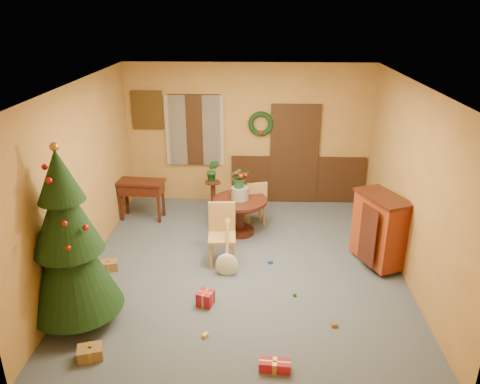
# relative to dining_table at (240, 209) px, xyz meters

# --- Properties ---
(room_envelope) EXTENTS (5.50, 5.50, 5.50)m
(room_envelope) POSITION_rel_dining_table_xyz_m (0.32, 1.55, 0.64)
(room_envelope) COLOR #374150
(room_envelope) RESTS_ON ground
(dining_table) EXTENTS (0.99, 0.99, 0.68)m
(dining_table) POSITION_rel_dining_table_xyz_m (0.00, 0.00, 0.00)
(dining_table) COLOR black
(dining_table) RESTS_ON floor
(urn) EXTENTS (0.31, 0.31, 0.23)m
(urn) POSITION_rel_dining_table_xyz_m (-0.00, 0.00, 0.32)
(urn) COLOR slate
(urn) RESTS_ON dining_table
(centerpiece_plant) EXTENTS (0.35, 0.31, 0.39)m
(centerpiece_plant) POSITION_rel_dining_table_xyz_m (0.00, 0.00, 0.63)
(centerpiece_plant) COLOR #1E4C23
(centerpiece_plant) RESTS_ON urn
(chair_near) EXTENTS (0.46, 0.46, 1.00)m
(chair_near) POSITION_rel_dining_table_xyz_m (-0.25, -1.02, 0.06)
(chair_near) COLOR olive
(chair_near) RESTS_ON floor
(chair_far) EXTENTS (0.48, 0.48, 0.89)m
(chair_far) POSITION_rel_dining_table_xyz_m (0.28, 0.38, -0.00)
(chair_far) COLOR olive
(chair_far) RESTS_ON floor
(guitar) EXTENTS (0.42, 0.58, 0.82)m
(guitar) POSITION_rel_dining_table_xyz_m (-0.14, -1.45, -0.06)
(guitar) COLOR beige
(guitar) RESTS_ON floor
(plant_stand) EXTENTS (0.30, 0.30, 0.77)m
(plant_stand) POSITION_rel_dining_table_xyz_m (-0.55, 0.62, 0.01)
(plant_stand) COLOR black
(plant_stand) RESTS_ON floor
(stand_plant) EXTENTS (0.27, 0.24, 0.45)m
(stand_plant) POSITION_rel_dining_table_xyz_m (-0.55, 0.62, 0.52)
(stand_plant) COLOR #19471E
(stand_plant) RESTS_ON plant_stand
(christmas_tree) EXTENTS (1.20, 1.20, 2.47)m
(christmas_tree) POSITION_rel_dining_table_xyz_m (-2.04, -2.65, 0.70)
(christmas_tree) COLOR #382111
(christmas_tree) RESTS_ON floor
(writing_desk) EXTENTS (0.92, 0.51, 0.78)m
(writing_desk) POSITION_rel_dining_table_xyz_m (-1.94, 0.58, 0.11)
(writing_desk) COLOR black
(writing_desk) RESTS_ON floor
(sideboard) EXTENTS (0.83, 1.06, 1.20)m
(sideboard) POSITION_rel_dining_table_xyz_m (2.26, -1.02, 0.17)
(sideboard) COLOR #5B140A
(sideboard) RESTS_ON floor
(gift_a) EXTENTS (0.34, 0.29, 0.16)m
(gift_a) POSITION_rel_dining_table_xyz_m (-1.65, -3.37, -0.40)
(gift_a) COLOR brown
(gift_a) RESTS_ON floor
(gift_b) EXTENTS (0.26, 0.26, 0.21)m
(gift_b) POSITION_rel_dining_table_xyz_m (-0.39, -2.25, -0.37)
(gift_b) COLOR maroon
(gift_b) RESTS_ON floor
(gift_c) EXTENTS (0.33, 0.27, 0.15)m
(gift_c) POSITION_rel_dining_table_xyz_m (-2.04, -1.38, -0.40)
(gift_c) COLOR brown
(gift_c) RESTS_ON floor
(gift_d) EXTENTS (0.37, 0.18, 0.13)m
(gift_d) POSITION_rel_dining_table_xyz_m (0.55, -3.48, -0.41)
(gift_d) COLOR maroon
(gift_d) RESTS_ON floor
(toy_a) EXTENTS (0.09, 0.07, 0.05)m
(toy_a) POSITION_rel_dining_table_xyz_m (0.54, -1.08, -0.45)
(toy_a) COLOR #224F95
(toy_a) RESTS_ON floor
(toy_b) EXTENTS (0.06, 0.06, 0.06)m
(toy_b) POSITION_rel_dining_table_xyz_m (0.88, -1.99, -0.45)
(toy_b) COLOR #248023
(toy_b) RESTS_ON floor
(toy_c) EXTENTS (0.09, 0.09, 0.05)m
(toy_c) POSITION_rel_dining_table_xyz_m (-0.32, -2.94, -0.45)
(toy_c) COLOR yellow
(toy_c) RESTS_ON floor
(toy_d) EXTENTS (0.06, 0.06, 0.06)m
(toy_d) POSITION_rel_dining_table_xyz_m (1.98, -0.57, -0.45)
(toy_d) COLOR #AF130B
(toy_d) RESTS_ON floor
(toy_e) EXTENTS (0.09, 0.06, 0.05)m
(toy_e) POSITION_rel_dining_table_xyz_m (1.36, -2.67, -0.45)
(toy_e) COLOR #C3822E
(toy_e) RESTS_ON floor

